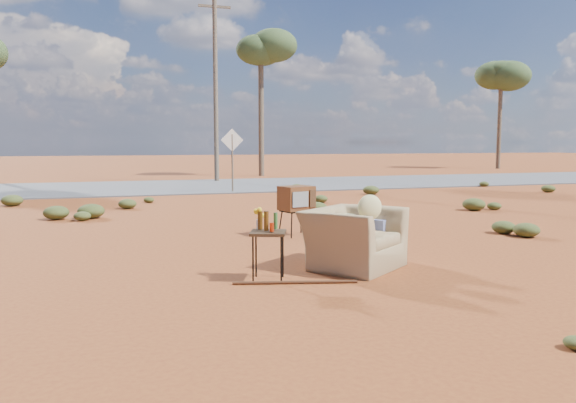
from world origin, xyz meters
name	(u,v)px	position (x,y,z in m)	size (l,w,h in m)	color
ground	(316,271)	(0.00, 0.00, 0.00)	(140.00, 140.00, 0.00)	brown
highway	(178,186)	(0.00, 15.00, 0.02)	(140.00, 7.00, 0.04)	#565659
armchair	(356,230)	(0.64, 0.11, 0.51)	(1.60, 1.63, 1.10)	#90764F
tv_unit	(297,199)	(0.68, 2.80, 0.68)	(0.68, 0.60, 0.92)	black
side_table	(266,229)	(-0.77, -0.27, 0.64)	(0.56, 0.56, 0.89)	#392414
rusty_bar	(295,282)	(-0.49, -0.58, 0.02)	(0.04, 0.04, 1.53)	#522B15
road_sign	(232,149)	(1.50, 12.00, 1.50)	(0.78, 0.06, 2.19)	brown
eucalyptus_center	(261,49)	(5.00, 21.00, 6.43)	(3.20, 3.20, 7.60)	brown
eucalyptus_right	(501,77)	(22.00, 24.00, 5.94)	(3.20, 3.20, 7.10)	brown
utility_pole_center	(216,86)	(2.00, 17.50, 4.15)	(1.40, 0.20, 8.00)	brown
scrub_patch	(201,220)	(-0.82, 4.41, 0.14)	(17.49, 8.07, 0.33)	#475324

